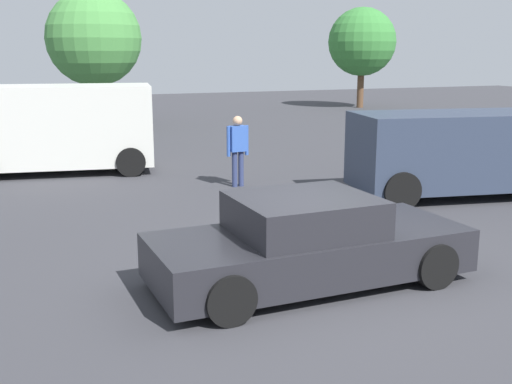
{
  "coord_description": "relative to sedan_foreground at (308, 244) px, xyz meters",
  "views": [
    {
      "loc": [
        -3.86,
        -7.43,
        3.2
      ],
      "look_at": [
        -0.06,
        2.05,
        0.9
      ],
      "focal_mm": 44.05,
      "sensor_mm": 36.0,
      "label": 1
    }
  ],
  "objects": [
    {
      "name": "suv_dark",
      "position": [
        5.67,
        3.6,
        0.45
      ],
      "size": [
        5.2,
        2.81,
        1.88
      ],
      "rotation": [
        0.0,
        0.0,
        -0.18
      ],
      "color": "#2D384C",
      "rests_on": "ground_plane"
    },
    {
      "name": "van_white",
      "position": [
        -2.42,
        9.94,
        0.66
      ],
      "size": [
        5.08,
        2.91,
        2.31
      ],
      "rotation": [
        0.0,
        0.0,
        -0.17
      ],
      "color": "silver",
      "rests_on": "ground_plane"
    },
    {
      "name": "pedestrian",
      "position": [
        1.34,
        6.45,
        0.43
      ],
      "size": [
        0.57,
        0.28,
        1.7
      ],
      "rotation": [
        0.0,
        0.0,
        1.68
      ],
      "color": "navy",
      "rests_on": "ground_plane"
    },
    {
      "name": "dog",
      "position": [
        1.05,
        2.44,
        -0.33
      ],
      "size": [
        0.6,
        0.31,
        0.4
      ],
      "rotation": [
        0.0,
        0.0,
        0.23
      ],
      "color": "olive",
      "rests_on": "ground_plane"
    },
    {
      "name": "tree_back_left",
      "position": [
        15.39,
        24.18,
        3.11
      ],
      "size": [
        3.83,
        3.83,
        5.62
      ],
      "color": "brown",
      "rests_on": "ground_plane"
    },
    {
      "name": "ground_plane",
      "position": [
        0.08,
        -0.04,
        -0.58
      ],
      "size": [
        80.0,
        80.0,
        0.0
      ],
      "primitive_type": "plane",
      "color": "#38383D"
    },
    {
      "name": "sedan_foreground",
      "position": [
        0.0,
        0.0,
        0.0
      ],
      "size": [
        4.47,
        1.99,
        1.26
      ],
      "rotation": [
        0.0,
        0.0,
        0.03
      ],
      "color": "#232328",
      "rests_on": "ground_plane"
    },
    {
      "name": "tree_back_center",
      "position": [
        -0.02,
        20.23,
        3.11
      ],
      "size": [
        3.97,
        3.97,
        5.7
      ],
      "color": "brown",
      "rests_on": "ground_plane"
    }
  ]
}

